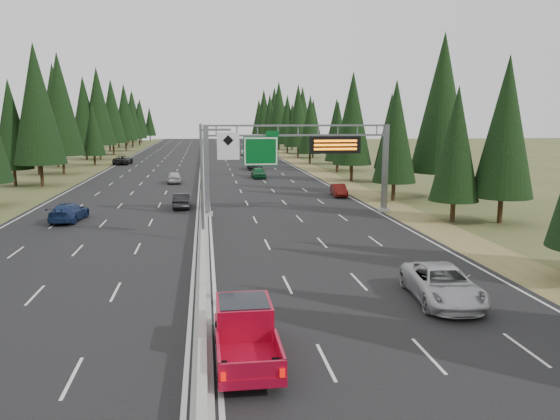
{
  "coord_description": "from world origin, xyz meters",
  "views": [
    {
      "loc": [
        0.23,
        -11.96,
        8.5
      ],
      "look_at": [
        4.63,
        20.0,
        3.0
      ],
      "focal_mm": 35.0,
      "sensor_mm": 36.0,
      "label": 1
    }
  ],
  "objects": [
    {
      "name": "tree_row_left",
      "position": [
        -22.31,
        81.58,
        9.02
      ],
      "size": [
        11.45,
        241.49,
        18.42
      ],
      "color": "black",
      "rests_on": "ground"
    },
    {
      "name": "car_onc_white",
      "position": [
        -3.75,
        59.58,
        0.83
      ],
      "size": [
        2.0,
        4.51,
        1.51
      ],
      "primitive_type": "imported",
      "rotation": [
        0.0,
        0.0,
        3.19
      ],
      "color": "#B3B3B3",
      "rests_on": "road"
    },
    {
      "name": "hov_sign_pole",
      "position": [
        0.58,
        24.97,
        4.72
      ],
      "size": [
        2.8,
        0.5,
        8.0
      ],
      "color": "slate",
      "rests_on": "road"
    },
    {
      "name": "median_barrier",
      "position": [
        0.0,
        80.0,
        0.41
      ],
      "size": [
        0.7,
        260.0,
        0.85
      ],
      "color": "#9A9994",
      "rests_on": "road"
    },
    {
      "name": "car_ahead_far",
      "position": [
        6.37,
        117.87,
        0.86
      ],
      "size": [
        2.26,
        4.73,
        1.56
      ],
      "primitive_type": "imported",
      "rotation": [
        0.0,
        0.0,
        -0.09
      ],
      "color": "black",
      "rests_on": "road"
    },
    {
      "name": "shoulder_right",
      "position": [
        17.8,
        80.0,
        0.03
      ],
      "size": [
        3.6,
        260.0,
        0.06
      ],
      "primitive_type": "cube",
      "color": "olive",
      "rests_on": "ground"
    },
    {
      "name": "car_ahead_white",
      "position": [
        9.52,
        110.37,
        0.79
      ],
      "size": [
        2.5,
        5.2,
        1.43
      ],
      "primitive_type": "imported",
      "rotation": [
        0.0,
        0.0,
        0.03
      ],
      "color": "white",
      "rests_on": "road"
    },
    {
      "name": "car_onc_near",
      "position": [
        -1.97,
        39.36,
        0.79
      ],
      "size": [
        1.6,
        4.33,
        1.42
      ],
      "primitive_type": "imported",
      "rotation": [
        0.0,
        0.0,
        3.12
      ],
      "color": "black",
      "rests_on": "road"
    },
    {
      "name": "tree_row_right",
      "position": [
        22.0,
        72.93,
        8.91
      ],
      "size": [
        12.01,
        241.65,
        18.75
      ],
      "color": "black",
      "rests_on": "ground"
    },
    {
      "name": "silver_minivan",
      "position": [
        10.98,
        11.02,
        0.9
      ],
      "size": [
        3.25,
        6.1,
        1.63
      ],
      "primitive_type": "imported",
      "rotation": [
        0.0,
        0.0,
        -0.09
      ],
      "color": "#BBBBC0",
      "rests_on": "road"
    },
    {
      "name": "car_ahead_green",
      "position": [
        7.63,
        63.86,
        0.84
      ],
      "size": [
        1.91,
        4.49,
        1.51
      ],
      "primitive_type": "imported",
      "rotation": [
        0.0,
        0.0,
        0.03
      ],
      "color": "#14582C",
      "rests_on": "road"
    },
    {
      "name": "road",
      "position": [
        0.0,
        80.0,
        0.04
      ],
      "size": [
        32.0,
        260.0,
        0.08
      ],
      "primitive_type": "cube",
      "color": "black",
      "rests_on": "ground"
    },
    {
      "name": "red_pickup",
      "position": [
        1.5,
        6.47,
        1.12
      ],
      "size": [
        2.07,
        5.79,
        1.89
      ],
      "color": "black",
      "rests_on": "road"
    },
    {
      "name": "car_onc_far",
      "position": [
        -14.5,
        89.93,
        0.87
      ],
      "size": [
        3.17,
        5.93,
        1.58
      ],
      "primitive_type": "imported",
      "rotation": [
        0.0,
        0.0,
        3.04
      ],
      "color": "black",
      "rests_on": "road"
    },
    {
      "name": "shoulder_left",
      "position": [
        -17.8,
        80.0,
        0.03
      ],
      "size": [
        3.6,
        260.0,
        0.06
      ],
      "primitive_type": "cube",
      "color": "#455126",
      "rests_on": "ground"
    },
    {
      "name": "car_ahead_dkgrey",
      "position": [
        8.25,
        76.89,
        0.9
      ],
      "size": [
        2.4,
        5.68,
        1.63
      ],
      "primitive_type": "imported",
      "rotation": [
        0.0,
        0.0,
        -0.02
      ],
      "color": "black",
      "rests_on": "road"
    },
    {
      "name": "car_onc_blue",
      "position": [
        -10.94,
        34.0,
        0.83
      ],
      "size": [
        2.58,
        5.35,
        1.5
      ],
      "primitive_type": "imported",
      "rotation": [
        0.0,
        0.0,
        3.05
      ],
      "color": "navy",
      "rests_on": "road"
    },
    {
      "name": "car_ahead_dkred",
      "position": [
        14.5,
        45.0,
        0.73
      ],
      "size": [
        1.65,
        4.03,
        1.3
      ],
      "primitive_type": "imported",
      "rotation": [
        0.0,
        0.0,
        -0.07
      ],
      "color": "maroon",
      "rests_on": "road"
    },
    {
      "name": "sign_gantry",
      "position": [
        8.92,
        34.88,
        5.27
      ],
      "size": [
        16.75,
        0.98,
        7.8
      ],
      "color": "slate",
      "rests_on": "road"
    }
  ]
}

